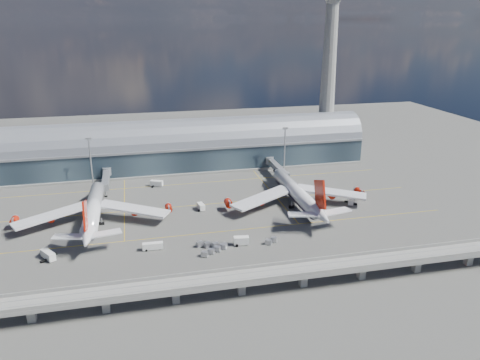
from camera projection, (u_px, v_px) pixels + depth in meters
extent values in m
plane|color=#474744|center=(211.00, 222.00, 194.03)|extent=(500.00, 500.00, 0.00)
cube|color=gold|center=(215.00, 232.00, 184.82)|extent=(200.00, 0.25, 0.01)
cube|color=gold|center=(203.00, 205.00, 212.44)|extent=(200.00, 0.25, 0.01)
cube|color=gold|center=(194.00, 183.00, 240.05)|extent=(200.00, 0.25, 0.01)
cube|color=gold|center=(124.00, 203.00, 214.10)|extent=(0.25, 80.00, 0.01)
cube|color=gold|center=(271.00, 191.00, 229.19)|extent=(0.25, 80.00, 0.01)
cube|color=#212D37|center=(187.00, 155.00, 263.55)|extent=(200.00, 28.00, 14.00)
cylinder|color=gray|center=(187.00, 143.00, 261.27)|extent=(200.00, 28.00, 28.00)
cube|color=gray|center=(190.00, 150.00, 248.38)|extent=(200.00, 1.00, 1.20)
cube|color=gray|center=(187.00, 166.00, 265.64)|extent=(200.00, 30.00, 1.20)
cube|color=gray|center=(324.00, 149.00, 287.45)|extent=(18.00, 18.00, 8.00)
cone|color=gray|center=(328.00, 82.00, 274.10)|extent=(10.00, 10.00, 90.00)
cube|color=gray|center=(241.00, 278.00, 141.60)|extent=(220.00, 8.50, 1.20)
cube|color=gray|center=(245.00, 282.00, 137.56)|extent=(220.00, 0.40, 1.20)
cube|color=gray|center=(238.00, 268.00, 144.93)|extent=(220.00, 0.40, 1.20)
cube|color=gray|center=(243.00, 279.00, 140.01)|extent=(220.00, 0.12, 0.12)
cube|color=gray|center=(240.00, 274.00, 142.77)|extent=(220.00, 0.12, 0.12)
cube|color=gray|center=(31.00, 313.00, 129.65)|extent=(2.20, 2.20, 5.00)
cube|color=gray|center=(106.00, 304.00, 133.96)|extent=(2.20, 2.20, 5.00)
cube|color=gray|center=(176.00, 295.00, 138.27)|extent=(2.20, 2.20, 5.00)
cube|color=gray|center=(241.00, 287.00, 142.58)|extent=(2.20, 2.20, 5.00)
cube|color=gray|center=(303.00, 279.00, 146.89)|extent=(2.20, 2.20, 5.00)
cube|color=gray|center=(361.00, 271.00, 151.20)|extent=(2.20, 2.20, 5.00)
cube|color=gray|center=(417.00, 264.00, 155.51)|extent=(2.20, 2.20, 5.00)
cube|color=gray|center=(469.00, 258.00, 159.82)|extent=(2.20, 2.20, 5.00)
cylinder|color=gray|center=(91.00, 164.00, 229.81)|extent=(0.70, 0.70, 25.00)
cube|color=gray|center=(88.00, 139.00, 225.67)|extent=(3.00, 0.40, 1.00)
cylinder|color=gray|center=(285.00, 151.00, 251.36)|extent=(0.70, 0.70, 25.00)
cube|color=gray|center=(285.00, 128.00, 247.23)|extent=(3.00, 0.40, 1.00)
cylinder|color=white|center=(93.00, 208.00, 192.61)|extent=(6.75, 50.50, 6.08)
cone|color=white|center=(98.00, 186.00, 218.53)|extent=(6.18, 7.69, 6.08)
cone|color=white|center=(87.00, 238.00, 164.70)|extent=(6.23, 11.49, 6.08)
cube|color=#B41807|center=(85.00, 216.00, 164.88)|extent=(0.82, 11.38, 12.59)
cube|color=white|center=(52.00, 215.00, 187.87)|extent=(30.73, 20.79, 2.46)
cube|color=white|center=(133.00, 209.00, 194.34)|extent=(30.53, 21.42, 2.46)
cylinder|color=#B41807|center=(52.00, 217.00, 190.06)|extent=(3.10, 4.79, 3.04)
cylinder|color=#B41807|center=(15.00, 220.00, 187.18)|extent=(3.10, 4.79, 3.04)
cylinder|color=#B41807|center=(135.00, 211.00, 196.77)|extent=(3.10, 4.79, 3.04)
cylinder|color=#B41807|center=(169.00, 208.00, 199.65)|extent=(3.10, 4.79, 3.04)
cylinder|color=gray|center=(97.00, 203.00, 210.48)|extent=(0.48, 0.48, 2.85)
cylinder|color=gray|center=(86.00, 223.00, 189.94)|extent=(0.57, 0.57, 2.85)
cylinder|color=gray|center=(102.00, 221.00, 191.17)|extent=(0.57, 0.57, 2.85)
cylinder|color=black|center=(86.00, 225.00, 190.23)|extent=(2.11, 1.45, 1.43)
cylinder|color=black|center=(102.00, 223.00, 191.47)|extent=(2.11, 1.45, 1.43)
cylinder|color=white|center=(296.00, 192.00, 210.86)|extent=(6.10, 50.03, 6.00)
cone|color=white|center=(277.00, 173.00, 236.75)|extent=(6.02, 8.29, 6.00)
cone|color=white|center=(322.00, 216.00, 182.80)|extent=(6.02, 12.42, 6.00)
cube|color=#B41807|center=(320.00, 194.00, 183.09)|extent=(0.75, 12.37, 13.70)
cube|color=white|center=(263.00, 198.00, 205.77)|extent=(31.45, 21.90, 2.56)
cube|color=white|center=(331.00, 192.00, 212.68)|extent=(31.42, 22.00, 2.56)
cylinder|color=black|center=(296.00, 195.00, 211.40)|extent=(5.19, 44.90, 5.10)
cylinder|color=#B41807|center=(260.00, 200.00, 208.15)|extent=(3.32, 5.18, 3.31)
cylinder|color=#B41807|center=(228.00, 203.00, 205.07)|extent=(3.32, 5.18, 3.31)
cylinder|color=#B41807|center=(330.00, 194.00, 215.32)|extent=(3.32, 5.18, 3.31)
cylinder|color=#B41807|center=(359.00, 192.00, 218.40)|extent=(3.32, 5.18, 3.31)
cylinder|color=gray|center=(283.00, 188.00, 228.58)|extent=(0.52, 0.52, 3.10)
cylinder|color=gray|center=(292.00, 205.00, 207.83)|extent=(0.62, 0.62, 3.10)
cylinder|color=gray|center=(306.00, 204.00, 209.24)|extent=(0.62, 0.62, 3.10)
cylinder|color=black|center=(292.00, 207.00, 208.15)|extent=(2.28, 1.56, 1.55)
cylinder|color=black|center=(306.00, 206.00, 209.56)|extent=(2.28, 1.56, 1.55)
cube|color=gray|center=(106.00, 179.00, 230.83)|extent=(3.00, 24.00, 3.00)
cube|color=gray|center=(105.00, 187.00, 219.78)|extent=(3.60, 3.60, 3.40)
cylinder|color=gray|center=(107.00, 171.00, 241.88)|extent=(4.40, 4.40, 4.00)
cylinder|color=gray|center=(106.00, 194.00, 220.92)|extent=(0.50, 0.50, 3.40)
cylinder|color=black|center=(106.00, 196.00, 221.36)|extent=(1.40, 0.80, 0.80)
cube|color=gray|center=(277.00, 168.00, 247.94)|extent=(3.00, 28.00, 3.00)
cube|color=gray|center=(286.00, 176.00, 235.05)|extent=(3.60, 3.60, 3.40)
cylinder|color=gray|center=(270.00, 160.00, 260.83)|extent=(4.40, 4.40, 4.00)
cylinder|color=gray|center=(285.00, 182.00, 236.19)|extent=(0.50, 0.50, 3.40)
cylinder|color=black|center=(285.00, 185.00, 236.63)|extent=(1.40, 0.80, 0.80)
cube|color=silver|center=(48.00, 255.00, 163.63)|extent=(5.95, 7.34, 2.68)
cylinder|color=black|center=(53.00, 255.00, 166.07)|extent=(2.67, 2.19, 0.93)
cylinder|color=black|center=(44.00, 261.00, 161.96)|extent=(2.67, 2.19, 0.93)
cube|color=silver|center=(241.00, 240.00, 173.94)|extent=(5.90, 3.28, 2.92)
cylinder|color=black|center=(246.00, 243.00, 174.96)|extent=(1.36, 2.91, 1.01)
cylinder|color=black|center=(237.00, 244.00, 173.77)|extent=(1.36, 2.91, 1.01)
cube|color=silver|center=(153.00, 246.00, 170.42)|extent=(7.45, 2.29, 2.41)
cylinder|color=black|center=(159.00, 248.00, 171.33)|extent=(0.88, 2.33, 0.83)
cylinder|color=black|center=(146.00, 249.00, 170.21)|extent=(0.88, 2.33, 0.83)
cube|color=silver|center=(351.00, 200.00, 212.82)|extent=(4.73, 6.45, 2.62)
cylinder|color=black|center=(347.00, 202.00, 214.62)|extent=(2.66, 1.92, 0.91)
cylinder|color=black|center=(354.00, 204.00, 211.78)|extent=(2.66, 1.92, 0.91)
cube|color=silver|center=(201.00, 206.00, 206.14)|extent=(3.18, 5.33, 2.60)
cylinder|color=black|center=(201.00, 207.00, 208.03)|extent=(2.62, 1.35, 0.90)
cylinder|color=black|center=(201.00, 210.00, 205.01)|extent=(2.62, 1.35, 0.90)
cube|color=silver|center=(157.00, 183.00, 235.14)|extent=(6.64, 4.57, 2.69)
cylinder|color=black|center=(160.00, 185.00, 236.63)|extent=(1.85, 2.74, 0.93)
cylinder|color=black|center=(153.00, 186.00, 234.43)|extent=(1.85, 2.74, 0.93)
cube|color=gray|center=(205.00, 256.00, 165.74)|extent=(3.18, 2.83, 0.33)
cube|color=#A6A7AB|center=(205.00, 254.00, 165.46)|extent=(2.74, 2.52, 1.66)
cube|color=gray|center=(211.00, 253.00, 167.56)|extent=(3.18, 2.83, 0.33)
cube|color=#A6A7AB|center=(211.00, 251.00, 167.27)|extent=(2.74, 2.52, 1.66)
cube|color=gray|center=(217.00, 251.00, 169.38)|extent=(3.18, 2.83, 0.33)
cube|color=#A6A7AB|center=(217.00, 249.00, 169.09)|extent=(2.74, 2.52, 1.66)
cube|color=gray|center=(223.00, 248.00, 171.19)|extent=(3.18, 2.83, 0.33)
cube|color=#A6A7AB|center=(223.00, 246.00, 170.90)|extent=(2.74, 2.52, 1.66)
cube|color=gray|center=(200.00, 246.00, 172.95)|extent=(3.23, 2.71, 0.34)
cube|color=#A6A7AB|center=(200.00, 244.00, 172.65)|extent=(2.76, 2.44, 1.72)
cube|color=gray|center=(208.00, 247.00, 172.54)|extent=(3.23, 2.71, 0.34)
cube|color=#A6A7AB|center=(208.00, 244.00, 172.24)|extent=(2.76, 2.44, 1.72)
cube|color=gray|center=(216.00, 247.00, 172.13)|extent=(3.23, 2.71, 0.34)
cube|color=#A6A7AB|center=(216.00, 245.00, 171.83)|extent=(2.76, 2.44, 1.72)
cube|color=gray|center=(224.00, 248.00, 171.72)|extent=(3.23, 2.71, 0.34)
cube|color=#A6A7AB|center=(224.00, 245.00, 171.42)|extent=(2.76, 2.44, 1.72)
cube|color=gray|center=(268.00, 244.00, 174.71)|extent=(3.18, 2.83, 0.33)
cube|color=#A6A7AB|center=(268.00, 242.00, 174.42)|extent=(2.74, 2.52, 1.66)
cube|color=gray|center=(274.00, 241.00, 176.52)|extent=(3.18, 2.83, 0.33)
cube|color=#A6A7AB|center=(274.00, 239.00, 176.23)|extent=(2.74, 2.52, 1.66)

